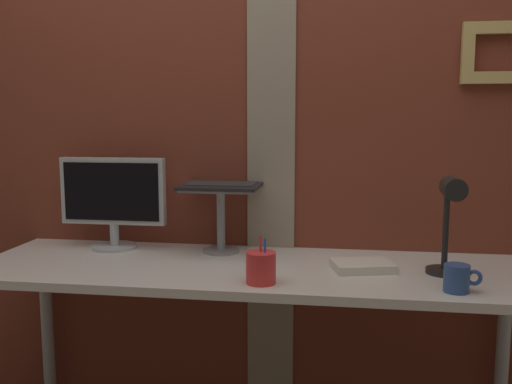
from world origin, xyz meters
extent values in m
cube|color=brown|center=(0.00, 0.41, 1.20)|extent=(3.29, 0.12, 2.39)
cube|color=gray|center=(0.16, 0.35, 1.20)|extent=(0.19, 0.01, 2.39)
cube|color=tan|center=(0.88, 0.33, 1.49)|extent=(0.04, 0.03, 0.13)
cube|color=silver|center=(0.13, 0.05, 0.72)|extent=(1.98, 0.60, 0.03)
cylinder|color=#B2B2B7|center=(-0.80, 0.29, 0.35)|extent=(0.05, 0.05, 0.70)
cylinder|color=#B2B2B7|center=(1.06, 0.29, 0.35)|extent=(0.05, 0.05, 0.70)
cylinder|color=#ADB2B7|center=(-0.46, 0.23, 0.74)|extent=(0.18, 0.18, 0.01)
cylinder|color=#ADB2B7|center=(-0.46, 0.23, 0.79)|extent=(0.04, 0.04, 0.09)
cube|color=#ADB2B7|center=(-0.46, 0.23, 0.96)|extent=(0.42, 0.04, 0.26)
cube|color=black|center=(-0.46, 0.21, 0.96)|extent=(0.39, 0.00, 0.23)
cylinder|color=gray|center=(-0.02, 0.23, 0.74)|extent=(0.14, 0.14, 0.01)
cylinder|color=gray|center=(-0.02, 0.23, 0.86)|extent=(0.03, 0.03, 0.23)
cube|color=gray|center=(-0.02, 0.23, 0.98)|extent=(0.28, 0.22, 0.01)
cube|color=black|center=(-0.02, 0.23, 0.99)|extent=(0.30, 0.25, 0.01)
cube|color=#2D2D30|center=(-0.02, 0.25, 1.00)|extent=(0.26, 0.16, 0.00)
cube|color=black|center=(-0.02, 0.38, 1.10)|extent=(0.30, 0.04, 0.20)
cube|color=black|center=(-0.02, 0.37, 1.10)|extent=(0.27, 0.03, 0.17)
cylinder|color=black|center=(0.78, 0.05, 0.74)|extent=(0.12, 0.12, 0.02)
cylinder|color=black|center=(0.78, 0.05, 0.90)|extent=(0.02, 0.02, 0.30)
cylinder|color=black|center=(0.78, -0.04, 1.03)|extent=(0.07, 0.11, 0.07)
cylinder|color=red|center=(0.19, -0.15, 0.78)|extent=(0.09, 0.09, 0.10)
cylinder|color=blue|center=(0.20, -0.15, 0.81)|extent=(0.01, 0.01, 0.14)
cylinder|color=red|center=(0.19, -0.15, 0.81)|extent=(0.01, 0.02, 0.14)
cylinder|color=#2D4C8C|center=(0.78, -0.15, 0.77)|extent=(0.08, 0.08, 0.08)
torus|color=#2D4C8C|center=(0.83, -0.15, 0.78)|extent=(0.05, 0.01, 0.05)
cube|color=silver|center=(0.51, 0.05, 0.75)|extent=(0.23, 0.19, 0.03)
camera|label=1|loc=(0.43, -1.83, 1.25)|focal=38.97mm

